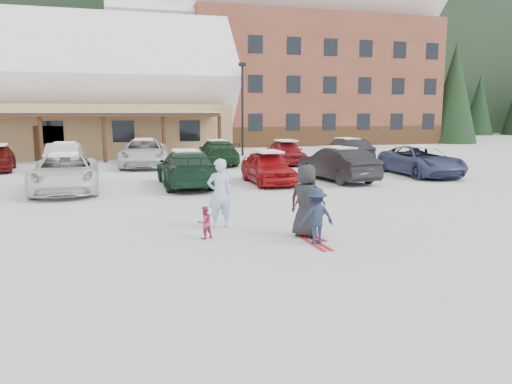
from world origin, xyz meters
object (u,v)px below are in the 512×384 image
object	(u,v)px
parked_car_10	(144,153)
parked_car_12	(286,152)
parked_car_3	(186,169)
parked_car_9	(65,157)
toddler_red	(205,223)
parked_car_5	(338,164)
lamp_post	(242,104)
adult_skier	(219,194)
child_magenta	(309,206)
parked_car_11	(217,152)
bystander_dark	(306,201)
parked_car_2	(65,173)
child_navy	(316,216)
day_lodge	(24,100)
parked_car_4	(268,167)
alpine_hotel	(286,57)
parked_car_6	(421,161)
parked_car_13	(347,151)

from	to	relation	value
parked_car_10	parked_car_12	world-z (taller)	parked_car_10
parked_car_3	parked_car_9	size ratio (longest dim) A/B	1.14
toddler_red	parked_car_5	xyz separation A→B (m)	(7.60, 8.61, 0.35)
parked_car_5	parked_car_12	world-z (taller)	parked_car_5
lamp_post	adult_skier	distance (m)	22.63
child_magenta	parked_car_5	xyz separation A→B (m)	(5.06, 9.03, 0.00)
adult_skier	parked_car_11	distance (m)	16.33
child_magenta	parked_car_9	bearing A→B (deg)	-71.70
toddler_red	bystander_dark	world-z (taller)	bystander_dark
adult_skier	parked_car_2	size ratio (longest dim) A/B	0.35
toddler_red	child_navy	size ratio (longest dim) A/B	0.61
day_lodge	parked_car_4	world-z (taller)	day_lodge
adult_skier	parked_car_5	world-z (taller)	adult_skier
parked_car_4	adult_skier	bearing A→B (deg)	-115.39
alpine_hotel	parked_car_5	world-z (taller)	alpine_hotel
lamp_post	child_navy	size ratio (longest dim) A/B	4.88
bystander_dark	parked_car_6	bearing A→B (deg)	-87.72
adult_skier	parked_car_3	world-z (taller)	adult_skier
day_lodge	toddler_red	world-z (taller)	day_lodge
bystander_dark	parked_car_13	bearing A→B (deg)	-71.74
bystander_dark	child_navy	bearing A→B (deg)	134.90
bystander_dark	parked_car_3	bearing A→B (deg)	-32.65
child_navy	bystander_dark	xyz separation A→B (m)	(0.04, 0.72, 0.24)
parked_car_6	parked_car_13	world-z (taller)	parked_car_13
bystander_dark	parked_car_11	bearing A→B (deg)	-46.96
parked_car_9	parked_car_11	size ratio (longest dim) A/B	0.91
parked_car_10	parked_car_9	bearing A→B (deg)	-161.28
parked_car_3	toddler_red	bearing A→B (deg)	84.83
day_lodge	toddler_red	bearing A→B (deg)	-74.08
parked_car_2	parked_car_4	bearing A→B (deg)	-1.35
parked_car_3	day_lodge	bearing A→B (deg)	-64.61
parked_car_4	parked_car_11	distance (m)	8.37
day_lodge	parked_car_5	world-z (taller)	day_lodge
child_magenta	parked_car_5	bearing A→B (deg)	-123.75
parked_car_5	parked_car_13	xyz separation A→B (m)	(4.19, 7.43, -0.01)
parked_car_13	alpine_hotel	bearing A→B (deg)	-97.85
adult_skier	parked_car_2	distance (m)	8.83
toddler_red	bystander_dark	bearing A→B (deg)	144.40
child_navy	adult_skier	bearing A→B (deg)	-52.52
alpine_hotel	bystander_dark	size ratio (longest dim) A/B	17.55
toddler_red	parked_car_4	bearing A→B (deg)	-140.78
child_navy	toddler_red	bearing A→B (deg)	-28.06
parked_car_2	parked_car_4	xyz separation A→B (m)	(8.18, -0.00, -0.03)
parked_car_2	parked_car_13	distance (m)	17.27
parked_car_3	child_navy	bearing A→B (deg)	99.06
child_magenta	parked_car_9	distance (m)	17.93
parked_car_3	parked_car_11	bearing A→B (deg)	-109.85
parked_car_2	parked_car_6	size ratio (longest dim) A/B	1.03
parked_car_4	child_magenta	bearing A→B (deg)	-100.43
day_lodge	parked_car_10	bearing A→B (deg)	-54.23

